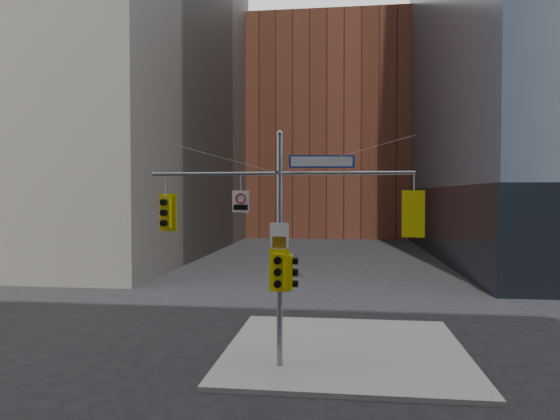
% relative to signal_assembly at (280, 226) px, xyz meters
% --- Properties ---
extents(ground, '(160.00, 160.00, 0.00)m').
position_rel_signal_assembly_xyz_m(ground, '(0.00, -1.99, -4.42)').
color(ground, black).
rests_on(ground, ground).
extents(sidewalk_corner, '(8.00, 8.00, 0.15)m').
position_rel_signal_assembly_xyz_m(sidewalk_corner, '(2.00, 2.01, -4.34)').
color(sidewalk_corner, gray).
rests_on(sidewalk_corner, ground).
extents(brick_midrise, '(26.00, 20.00, 28.00)m').
position_rel_signal_assembly_xyz_m(brick_midrise, '(0.00, 56.01, 9.58)').
color(brick_midrise, brown).
rests_on(brick_midrise, ground).
extents(signal_assembly, '(8.00, 0.80, 7.30)m').
position_rel_signal_assembly_xyz_m(signal_assembly, '(0.00, 0.00, 0.00)').
color(signal_assembly, gray).
rests_on(signal_assembly, ground).
extents(traffic_light_west_arm, '(0.57, 0.46, 1.19)m').
position_rel_signal_assembly_xyz_m(traffic_light_west_arm, '(-3.58, 0.01, 0.38)').
color(traffic_light_west_arm, '#D6C30B').
rests_on(traffic_light_west_arm, ground).
extents(traffic_light_east_arm, '(0.65, 0.58, 1.36)m').
position_rel_signal_assembly_xyz_m(traffic_light_east_arm, '(3.96, 0.00, 0.38)').
color(traffic_light_east_arm, '#D6C30B').
rests_on(traffic_light_east_arm, ground).
extents(traffic_light_pole_side, '(0.40, 0.34, 1.04)m').
position_rel_signal_assembly_xyz_m(traffic_light_pole_side, '(0.32, 0.01, -1.41)').
color(traffic_light_pole_side, '#D6C30B').
rests_on(traffic_light_pole_side, ground).
extents(traffic_light_pole_front, '(0.62, 0.48, 1.30)m').
position_rel_signal_assembly_xyz_m(traffic_light_pole_front, '(0.00, -0.27, -1.34)').
color(traffic_light_pole_front, '#D6C30B').
rests_on(traffic_light_pole_front, ground).
extents(street_sign_blade, '(1.95, 0.26, 0.38)m').
position_rel_signal_assembly_xyz_m(street_sign_blade, '(1.27, 0.00, 1.93)').
color(street_sign_blade, '#112D9C').
rests_on(street_sign_blade, ground).
extents(regulatory_sign_arm, '(0.53, 0.09, 0.66)m').
position_rel_signal_assembly_xyz_m(regulatory_sign_arm, '(-1.20, -0.02, 0.75)').
color(regulatory_sign_arm, silver).
rests_on(regulatory_sign_arm, ground).
extents(regulatory_sign_pole, '(0.58, 0.09, 0.76)m').
position_rel_signal_assembly_xyz_m(regulatory_sign_pole, '(0.00, -0.11, -0.30)').
color(regulatory_sign_pole, silver).
rests_on(regulatory_sign_pole, ground).
extents(street_blade_ew, '(0.71, 0.10, 0.14)m').
position_rel_signal_assembly_xyz_m(street_blade_ew, '(0.45, 0.01, -1.49)').
color(street_blade_ew, silver).
rests_on(street_blade_ew, ground).
extents(street_blade_ns, '(0.08, 0.74, 0.15)m').
position_rel_signal_assembly_xyz_m(street_blade_ns, '(0.00, 0.46, -1.63)').
color(street_blade_ns, '#145926').
rests_on(street_blade_ns, ground).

